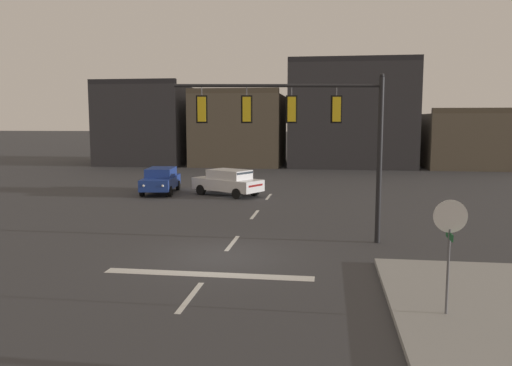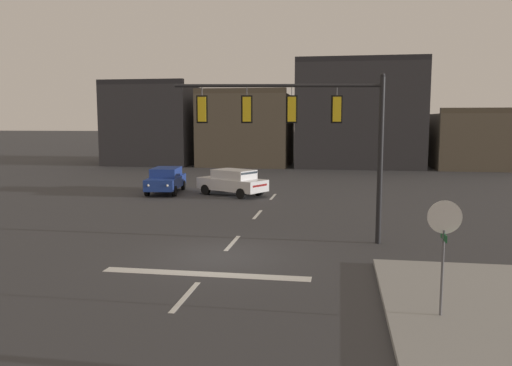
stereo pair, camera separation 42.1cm
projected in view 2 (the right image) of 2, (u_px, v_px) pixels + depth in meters
The scene contains 9 objects.
ground_plane at pixel (220, 257), 17.38m from camera, with size 400.00×400.00×0.00m, color #353538.
sidewalk_near_corner at pixel (491, 311), 12.24m from camera, with size 5.00×8.00×0.15m, color gray.
stop_bar_paint at pixel (205, 274), 15.42m from camera, with size 6.40×0.50×0.01m, color silver.
lane_centreline at pixel (232, 243), 19.34m from camera, with size 0.16×26.40×0.01m.
signal_mast_near_side at pixel (307, 123), 18.84m from camera, with size 7.63×1.24×6.34m.
stop_sign at pixel (444, 230), 11.55m from camera, with size 0.76×0.64×2.83m.
car_lot_nearside at pixel (233, 182), 31.60m from camera, with size 4.72×3.72×1.61m.
car_lot_middle at pixel (166, 179), 32.75m from camera, with size 2.31×4.60×1.61m.
building_row at pixel (305, 124), 53.94m from camera, with size 40.76×13.14×10.53m.
Camera 2 is at (3.93, -16.53, 4.61)m, focal length 35.84 mm.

